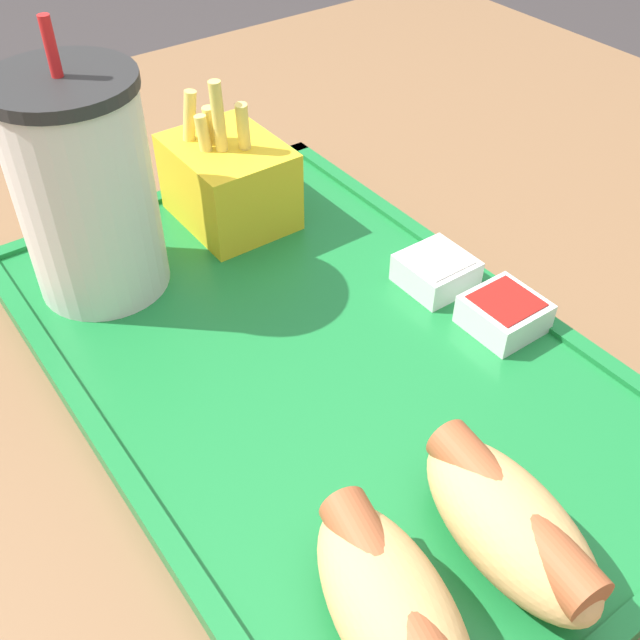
{
  "coord_description": "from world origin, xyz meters",
  "views": [
    {
      "loc": [
        -0.31,
        0.23,
        1.1
      ],
      "look_at": [
        -0.03,
        0.03,
        0.8
      ],
      "focal_mm": 42.0,
      "sensor_mm": 36.0,
      "label": 1
    }
  ],
  "objects_px": {
    "sauce_cup_mayo": "(436,270)",
    "hot_dog_near": "(509,522)",
    "soda_cup": "(85,189)",
    "hot_dog_far": "(392,607)",
    "sauce_cup_ketchup": "(504,313)",
    "fries_carton": "(228,180)"
  },
  "relations": [
    {
      "from": "hot_dog_far",
      "to": "fries_carton",
      "type": "xyz_separation_m",
      "value": [
        0.33,
        -0.12,
        0.01
      ]
    },
    {
      "from": "soda_cup",
      "to": "hot_dog_far",
      "type": "xyz_separation_m",
      "value": [
        -0.32,
        0.0,
        -0.05
      ]
    },
    {
      "from": "sauce_cup_mayo",
      "to": "sauce_cup_ketchup",
      "type": "bearing_deg",
      "value": -175.0
    },
    {
      "from": "hot_dog_far",
      "to": "sauce_cup_ketchup",
      "type": "xyz_separation_m",
      "value": [
        0.12,
        -0.19,
        -0.01
      ]
    },
    {
      "from": "soda_cup",
      "to": "hot_dog_near",
      "type": "distance_m",
      "value": 0.33
    },
    {
      "from": "hot_dog_far",
      "to": "hot_dog_near",
      "type": "xyz_separation_m",
      "value": [
        -0.0,
        -0.07,
        0.0
      ]
    },
    {
      "from": "hot_dog_near",
      "to": "hot_dog_far",
      "type": "bearing_deg",
      "value": 90.0
    },
    {
      "from": "fries_carton",
      "to": "sauce_cup_mayo",
      "type": "relative_size",
      "value": 2.53
    },
    {
      "from": "hot_dog_far",
      "to": "soda_cup",
      "type": "bearing_deg",
      "value": -0.44
    },
    {
      "from": "hot_dog_far",
      "to": "sauce_cup_ketchup",
      "type": "relative_size",
      "value": 2.63
    },
    {
      "from": "sauce_cup_mayo",
      "to": "soda_cup",
      "type": "bearing_deg",
      "value": 53.42
    },
    {
      "from": "hot_dog_far",
      "to": "sauce_cup_mayo",
      "type": "relative_size",
      "value": 2.63
    },
    {
      "from": "hot_dog_far",
      "to": "sauce_cup_mayo",
      "type": "height_order",
      "value": "hot_dog_far"
    },
    {
      "from": "hot_dog_far",
      "to": "fries_carton",
      "type": "height_order",
      "value": "fries_carton"
    },
    {
      "from": "hot_dog_near",
      "to": "sauce_cup_mayo",
      "type": "bearing_deg",
      "value": -33.53
    },
    {
      "from": "hot_dog_near",
      "to": "sauce_cup_ketchup",
      "type": "distance_m",
      "value": 0.17
    },
    {
      "from": "hot_dog_far",
      "to": "sauce_cup_mayo",
      "type": "xyz_separation_m",
      "value": [
        0.18,
        -0.19,
        -0.01
      ]
    },
    {
      "from": "hot_dog_far",
      "to": "fries_carton",
      "type": "relative_size",
      "value": 1.04
    },
    {
      "from": "sauce_cup_mayo",
      "to": "fries_carton",
      "type": "bearing_deg",
      "value": 25.1
    },
    {
      "from": "hot_dog_far",
      "to": "fries_carton",
      "type": "distance_m",
      "value": 0.35
    },
    {
      "from": "sauce_cup_mayo",
      "to": "hot_dog_near",
      "type": "bearing_deg",
      "value": 146.47
    },
    {
      "from": "hot_dog_near",
      "to": "fries_carton",
      "type": "height_order",
      "value": "fries_carton"
    }
  ]
}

